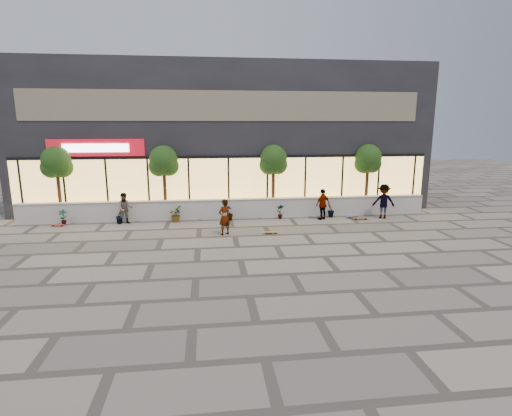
{
  "coord_description": "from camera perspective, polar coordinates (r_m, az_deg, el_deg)",
  "views": [
    {
      "loc": [
        -1.15,
        -14.28,
        5.02
      ],
      "look_at": [
        0.98,
        3.28,
        1.3
      ],
      "focal_mm": 28.0,
      "sensor_mm": 36.0,
      "label": 1
    }
  ],
  "objects": [
    {
      "name": "tree_midwest",
      "position": [
        22.2,
        -13.06,
        6.31
      ],
      "size": [
        1.6,
        1.5,
        3.92
      ],
      "color": "#462719",
      "rests_on": "ground"
    },
    {
      "name": "ground",
      "position": [
        15.18,
        -2.21,
        -7.45
      ],
      "size": [
        80.0,
        80.0,
        0.0
      ],
      "primitive_type": "plane",
      "color": "gray",
      "rests_on": "ground"
    },
    {
      "name": "tree_west",
      "position": [
        23.43,
        -26.62,
        5.64
      ],
      "size": [
        1.6,
        1.5,
        3.92
      ],
      "color": "#462719",
      "rests_on": "ground"
    },
    {
      "name": "skater_center",
      "position": [
        18.41,
        -4.54,
        -1.3
      ],
      "size": [
        0.73,
        0.67,
        1.67
      ],
      "primitive_type": "imported",
      "rotation": [
        0.0,
        0.0,
        3.72
      ],
      "color": "white",
      "rests_on": "ground"
    },
    {
      "name": "shrub_d",
      "position": [
        21.26,
        -3.93,
        -0.69
      ],
      "size": [
        0.64,
        0.64,
        0.81
      ],
      "primitive_type": "imported",
      "rotation": [
        0.0,
        0.0,
        2.46
      ],
      "color": "#1A3D13",
      "rests_on": "ground"
    },
    {
      "name": "shrub_b",
      "position": [
        21.72,
        -18.86,
        -1.04
      ],
      "size": [
        0.57,
        0.57,
        0.81
      ],
      "primitive_type": "imported",
      "rotation": [
        0.0,
        0.0,
        0.82
      ],
      "color": "#1A3D13",
      "rests_on": "ground"
    },
    {
      "name": "skateboard_left",
      "position": [
        22.38,
        -26.5,
        -2.17
      ],
      "size": [
        0.74,
        0.28,
        0.09
      ],
      "rotation": [
        0.0,
        0.0,
        -0.13
      ],
      "color": "red",
      "rests_on": "ground"
    },
    {
      "name": "skater_left",
      "position": [
        21.43,
        -18.19,
        -0.06
      ],
      "size": [
        0.9,
        0.77,
        1.62
      ],
      "primitive_type": "imported",
      "rotation": [
        0.0,
        0.0,
        0.22
      ],
      "color": "#8F785C",
      "rests_on": "ground"
    },
    {
      "name": "tree_mideast",
      "position": [
        22.37,
        2.5,
        6.65
      ],
      "size": [
        1.6,
        1.5,
        3.92
      ],
      "color": "#462719",
      "rests_on": "ground"
    },
    {
      "name": "tree_east",
      "position": [
        23.9,
        15.72,
        6.55
      ],
      "size": [
        1.6,
        1.5,
        3.92
      ],
      "color": "#462719",
      "rests_on": "ground"
    },
    {
      "name": "shrub_a",
      "position": [
        22.47,
        -25.85,
        -1.18
      ],
      "size": [
        0.43,
        0.29,
        0.81
      ],
      "primitive_type": "imported",
      "color": "#1A3D13",
      "rests_on": "ground"
    },
    {
      "name": "shrub_e",
      "position": [
        21.58,
        3.51,
        -0.49
      ],
      "size": [
        0.46,
        0.35,
        0.81
      ],
      "primitive_type": "imported",
      "rotation": [
        0.0,
        0.0,
        3.28
      ],
      "color": "#1A3D13",
      "rests_on": "ground"
    },
    {
      "name": "shrub_c",
      "position": [
        21.31,
        -11.47,
        -0.87
      ],
      "size": [
        0.68,
        0.77,
        0.81
      ],
      "primitive_type": "imported",
      "rotation": [
        0.0,
        0.0,
        1.64
      ],
      "color": "#1A3D13",
      "rests_on": "ground"
    },
    {
      "name": "skateboard_center",
      "position": [
        18.69,
        2.13,
        -3.47
      ],
      "size": [
        0.75,
        0.21,
        0.09
      ],
      "rotation": [
        0.0,
        0.0,
        0.02
      ],
      "color": "olive",
      "rests_on": "ground"
    },
    {
      "name": "skater_right_far",
      "position": [
        22.66,
        17.76,
        0.92
      ],
      "size": [
        1.34,
        0.98,
        1.87
      ],
      "primitive_type": "imported",
      "rotation": [
        0.0,
        0.0,
        2.89
      ],
      "color": "maroon",
      "rests_on": "ground"
    },
    {
      "name": "retail_building",
      "position": [
        26.8,
        -4.55,
        10.19
      ],
      "size": [
        24.0,
        9.17,
        8.5
      ],
      "color": "black",
      "rests_on": "ground"
    },
    {
      "name": "shrub_f",
      "position": [
        22.25,
        10.62,
        -0.3
      ],
      "size": [
        0.55,
        0.57,
        0.81
      ],
      "primitive_type": "imported",
      "rotation": [
        0.0,
        0.0,
        4.1
      ],
      "color": "#1A3D13",
      "rests_on": "ground"
    },
    {
      "name": "skateboard_right_far",
      "position": [
        22.47,
        13.6,
        -1.16
      ],
      "size": [
        0.82,
        0.46,
        0.1
      ],
      "rotation": [
        0.0,
        0.0,
        0.35
      ],
      "color": "#59447D",
      "rests_on": "ground"
    },
    {
      "name": "skater_right_near",
      "position": [
        21.6,
        9.52,
        0.53
      ],
      "size": [
        1.05,
        0.84,
        1.66
      ],
      "primitive_type": "imported",
      "rotation": [
        0.0,
        0.0,
        3.67
      ],
      "color": "silver",
      "rests_on": "ground"
    },
    {
      "name": "planter_wall",
      "position": [
        21.78,
        -3.75,
        -0.06
      ],
      "size": [
        22.0,
        0.42,
        1.04
      ],
      "color": "silver",
      "rests_on": "ground"
    },
    {
      "name": "skateboard_right_near",
      "position": [
        22.15,
        14.75,
        -1.39
      ],
      "size": [
        0.85,
        0.23,
        0.1
      ],
      "rotation": [
        0.0,
        0.0,
        -0.02
      ],
      "color": "brown",
      "rests_on": "ground"
    }
  ]
}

